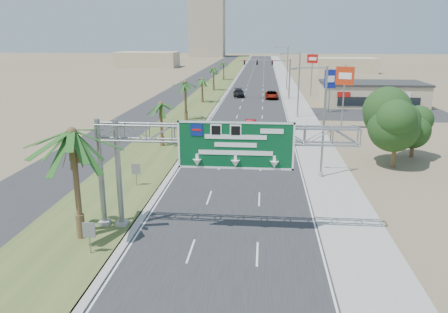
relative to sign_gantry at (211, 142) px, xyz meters
The scene contains 30 objects.
road 100.26m from the sign_gantry, 89.39° to the left, with size 12.00×300.00×0.02m, color #28282B.
sidewalk_right 100.71m from the sign_gantry, 84.54° to the left, with size 4.00×300.00×0.10m, color #9E9B93.
median_grass 100.65m from the sign_gantry, 95.10° to the left, with size 7.00×300.00×0.12m, color #455B28.
opposing_road 101.51m from the sign_gantry, 99.05° to the left, with size 8.00×300.00×0.02m, color #28282B.
sign_gantry is the anchor object (origin of this frame).
palm_near 8.41m from the sign_gantry, 166.68° to the right, with size 5.70×5.70×8.35m.
palm_row_b 23.66m from the sign_gantry, 110.92° to the left, with size 3.99×3.99×5.95m.
palm_row_c 39.00m from the sign_gantry, 102.50° to the left, with size 3.99×3.99×6.75m.
palm_row_d 56.73m from the sign_gantry, 98.56° to the left, with size 3.99×3.99×5.45m.
palm_row_e 75.55m from the sign_gantry, 96.41° to the left, with size 3.99×3.99×6.15m.
palm_row_f 100.44m from the sign_gantry, 94.82° to the left, with size 3.99×3.99×5.75m.
streetlight_near 14.75m from the sign_gantry, 55.30° to the left, with size 3.27×0.44×10.00m.
streetlight_mid 42.92m from the sign_gantry, 78.76° to the left, with size 3.27×0.44×10.00m.
streetlight_far 78.53m from the sign_gantry, 83.89° to the left, with size 3.27×0.44×10.00m.
signal_mast 62.37m from the sign_gantry, 84.26° to the left, with size 10.28×0.71×8.00m.
store_building 60.77m from the sign_gantry, 67.64° to the left, with size 18.00×10.00×4.00m, color tan.
oak_near 22.77m from the sign_gantry, 45.02° to the left, with size 4.50×4.50×6.80m.
oak_far 27.77m from the sign_gantry, 46.48° to the left, with size 3.50×3.50×5.60m.
median_signback_a 9.06m from the sign_gantry, 149.77° to the right, with size 0.75×0.08×2.08m.
median_signback_b 11.90m from the sign_gantry, 132.65° to the left, with size 0.75×0.08×2.08m.
tower_distant 242.33m from the sign_gantry, 97.34° to the left, with size 20.00×16.00×35.00m, color tan.
building_distant_left 156.40m from the sign_gantry, 106.32° to the left, with size 24.00×14.00×6.00m, color tan.
building_distant_right 133.78m from the sign_gantry, 76.57° to the left, with size 20.00×12.00×5.00m, color tan.
car_left_lane 26.63m from the sign_gantry, 92.06° to the left, with size 1.95×4.84×1.65m, color black.
car_mid_lane 32.45m from the sign_gantry, 87.29° to the left, with size 1.52×4.35×1.43m, color maroon.
car_right_lane 63.39m from the sign_gantry, 85.61° to the left, with size 2.56×5.55×1.54m, color gray.
car_far 65.64m from the sign_gantry, 91.78° to the left, with size 2.21×5.45×1.58m, color black.
pole_sign_red_near 36.34m from the sign_gantry, 67.46° to the left, with size 2.33×1.19×8.72m.
pole_sign_blue 49.35m from the sign_gantry, 73.44° to the left, with size 2.01×0.84×7.30m.
pole_sign_red_far 69.25m from the sign_gantry, 79.02° to the left, with size 2.19×0.94×8.88m.
Camera 1 is at (2.15, -16.48, 12.55)m, focal length 35.00 mm.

